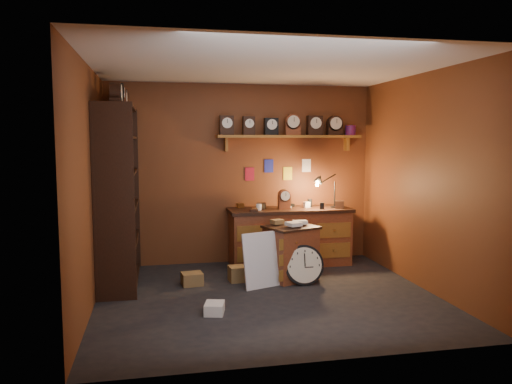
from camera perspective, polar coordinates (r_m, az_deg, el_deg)
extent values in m
plane|color=black|center=(6.10, 1.34, -11.87)|extent=(4.00, 4.00, 0.00)
cube|color=brown|center=(7.59, -1.64, 2.06)|extent=(4.00, 0.02, 2.70)
cube|color=brown|center=(4.10, 6.95, -1.34)|extent=(4.00, 0.02, 2.70)
cube|color=brown|center=(5.73, -18.52, 0.47)|extent=(0.02, 3.60, 2.70)
cube|color=brown|center=(6.57, 18.66, 1.13)|extent=(0.02, 3.60, 2.70)
cube|color=beige|center=(5.86, 1.41, 14.12)|extent=(4.00, 3.60, 0.02)
cube|color=#8F5A1F|center=(7.58, 3.80, 6.35)|extent=(2.20, 0.30, 0.04)
cube|color=#8F5A1F|center=(7.45, -3.44, 5.44)|extent=(0.04, 0.16, 0.20)
cube|color=#8F5A1F|center=(7.94, 10.32, 5.39)|extent=(0.04, 0.16, 0.20)
cylinder|color=#B21419|center=(7.89, 10.74, 6.94)|extent=(0.16, 0.16, 0.15)
cube|color=maroon|center=(7.60, -0.51, 2.07)|extent=(0.14, 0.01, 0.20)
cube|color=navy|center=(7.66, 1.70, 2.99)|extent=(0.14, 0.01, 0.20)
cube|color=yellow|center=(7.74, 3.86, 2.12)|extent=(0.14, 0.01, 0.20)
cube|color=silver|center=(7.82, 5.99, 3.02)|extent=(0.14, 0.01, 0.20)
cube|color=black|center=(6.72, -17.28, -0.44)|extent=(0.03, 1.60, 2.30)
cube|color=black|center=(5.92, -15.87, -1.22)|extent=(0.45, 0.03, 2.30)
cube|color=black|center=(7.47, -14.96, 0.25)|extent=(0.45, 0.03, 2.30)
cube|color=black|center=(6.90, -15.11, -9.51)|extent=(0.43, 1.54, 0.03)
cube|color=black|center=(6.79, -15.22, -5.44)|extent=(0.43, 1.54, 0.03)
cube|color=black|center=(6.71, -15.33, -1.67)|extent=(0.43, 1.54, 0.03)
cube|color=black|center=(6.67, -15.43, 2.16)|extent=(0.43, 1.54, 0.03)
cube|color=black|center=(6.66, -15.54, 6.03)|extent=(0.43, 1.54, 0.03)
cube|color=black|center=(6.67, -15.64, 9.29)|extent=(0.43, 1.54, 0.03)
cube|color=brown|center=(7.55, 3.84, -5.25)|extent=(1.77, 0.60, 0.80)
cube|color=black|center=(7.48, 3.87, -2.06)|extent=(1.83, 0.66, 0.05)
cube|color=#8F5A1F|center=(7.26, 4.48, -5.71)|extent=(1.69, 0.02, 0.52)
cylinder|color=black|center=(7.64, 8.95, -1.68)|extent=(0.12, 0.12, 0.02)
cylinder|color=black|center=(7.61, 8.97, -0.27)|extent=(0.02, 0.02, 0.38)
cylinder|color=black|center=(7.52, 8.23, 1.51)|extent=(0.27, 0.09, 0.14)
cone|color=black|center=(7.45, 7.28, 1.17)|extent=(0.18, 0.14, 0.18)
cube|color=brown|center=(6.76, 4.00, -7.05)|extent=(0.73, 0.68, 0.69)
cube|color=black|center=(6.69, 4.02, -4.03)|extent=(0.78, 0.73, 0.03)
cube|color=#8F5A1F|center=(6.52, 4.59, -7.54)|extent=(0.50, 0.21, 0.59)
cylinder|color=black|center=(6.55, 5.49, -8.32)|extent=(0.52, 0.17, 0.52)
cylinder|color=beige|center=(6.52, 5.58, -8.33)|extent=(0.46, 0.10, 0.45)
cube|color=black|center=(6.49, 5.60, -7.74)|extent=(0.01, 0.04, 0.17)
cube|color=black|center=(6.53, 6.08, -8.54)|extent=(0.12, 0.01, 0.01)
cube|color=silver|center=(6.49, 0.75, -10.75)|extent=(0.56, 0.32, 0.71)
cube|color=silver|center=(7.42, 1.48, -6.51)|extent=(0.65, 0.65, 0.53)
cube|color=black|center=(7.17, 1.96, -6.95)|extent=(0.41, 0.16, 0.42)
cube|color=olive|center=(6.59, -7.31, -9.83)|extent=(0.29, 0.26, 0.16)
cube|color=white|center=(5.54, -4.77, -13.11)|extent=(0.25, 0.28, 0.12)
cube|color=olive|center=(6.71, -1.93, -9.30)|extent=(0.29, 0.25, 0.20)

